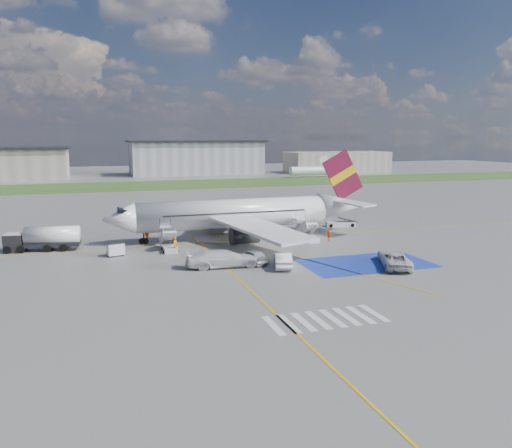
% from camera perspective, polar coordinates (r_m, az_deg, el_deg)
% --- Properties ---
extents(ground, '(400.00, 400.00, 0.00)m').
position_cam_1_polar(ground, '(55.30, 1.34, -4.36)').
color(ground, '#60605E').
rests_on(ground, ground).
extents(grass_strip, '(400.00, 30.00, 0.01)m').
position_cam_1_polar(grass_strip, '(147.20, -11.27, 4.38)').
color(grass_strip, '#2D4C1E').
rests_on(grass_strip, ground).
extents(taxiway_line_main, '(120.00, 0.20, 0.01)m').
position_cam_1_polar(taxiway_line_main, '(66.43, -2.16, -1.94)').
color(taxiway_line_main, gold).
rests_on(taxiway_line_main, ground).
extents(taxiway_line_cross, '(0.20, 60.00, 0.01)m').
position_cam_1_polar(taxiway_line_cross, '(44.64, -0.40, -7.84)').
color(taxiway_line_cross, gold).
rests_on(taxiway_line_cross, ground).
extents(taxiway_line_diag, '(20.71, 56.45, 0.01)m').
position_cam_1_polar(taxiway_line_diag, '(66.43, -2.16, -1.94)').
color(taxiway_line_diag, gold).
rests_on(taxiway_line_diag, ground).
extents(staging_box, '(14.00, 8.00, 0.01)m').
position_cam_1_polar(staging_box, '(55.97, 12.46, -4.41)').
color(staging_box, '#1A33A0').
rests_on(staging_box, ground).
extents(crosswalk, '(9.00, 4.00, 0.01)m').
position_cam_1_polar(crosswalk, '(38.77, 7.93, -10.73)').
color(crosswalk, silver).
rests_on(crosswalk, ground).
extents(terminal_centre, '(48.00, 18.00, 12.00)m').
position_cam_1_polar(terminal_centre, '(189.48, -6.82, 7.50)').
color(terminal_centre, gray).
rests_on(terminal_centre, ground).
extents(terminal_east, '(40.00, 16.00, 8.00)m').
position_cam_1_polar(terminal_east, '(201.51, 9.23, 7.01)').
color(terminal_east, gray).
rests_on(terminal_east, ground).
extents(airliner, '(36.81, 32.95, 11.92)m').
position_cam_1_polar(airliner, '(68.14, -1.43, 1.26)').
color(airliner, silver).
rests_on(airliner, ground).
extents(airstairs_fwd, '(1.90, 5.20, 3.60)m').
position_cam_1_polar(airstairs_fwd, '(61.17, -9.87, -2.52)').
color(airstairs_fwd, silver).
rests_on(airstairs_fwd, ground).
extents(airstairs_aft, '(1.90, 5.20, 3.60)m').
position_cam_1_polar(airstairs_aft, '(66.35, 6.13, -1.46)').
color(airstairs_aft, silver).
rests_on(airstairs_aft, ground).
extents(fuel_tanker, '(8.82, 3.54, 2.93)m').
position_cam_1_polar(fuel_tanker, '(65.82, -23.13, -1.75)').
color(fuel_tanker, black).
rests_on(fuel_tanker, ground).
extents(gpu_cart, '(2.10, 1.62, 1.56)m').
position_cam_1_polar(gpu_cart, '(60.16, -15.76, -2.87)').
color(gpu_cart, silver).
rests_on(gpu_cart, ground).
extents(belt_loader, '(5.01, 2.62, 1.45)m').
position_cam_1_polar(belt_loader, '(78.17, 9.67, -0.02)').
color(belt_loader, silver).
rests_on(belt_loader, ground).
extents(car_silver_a, '(2.67, 4.64, 1.49)m').
position_cam_1_polar(car_silver_a, '(54.72, -0.33, -3.70)').
color(car_silver_a, silver).
rests_on(car_silver_a, ground).
extents(car_silver_b, '(3.16, 5.27, 1.64)m').
position_cam_1_polar(car_silver_b, '(53.03, 3.07, -4.08)').
color(car_silver_b, silver).
rests_on(car_silver_b, ground).
extents(van_white_a, '(4.81, 6.42, 2.19)m').
position_cam_1_polar(van_white_a, '(55.42, 15.55, -3.53)').
color(van_white_a, silver).
rests_on(van_white_a, ground).
extents(van_white_b, '(6.38, 3.14, 2.41)m').
position_cam_1_polar(van_white_b, '(53.02, -3.62, -3.65)').
color(van_white_b, silver).
rests_on(van_white_b, ground).
extents(crew_fwd, '(0.84, 0.85, 1.97)m').
position_cam_1_polar(crew_fwd, '(59.82, -9.20, -2.42)').
color(crew_fwd, orange).
rests_on(crew_fwd, ground).
extents(crew_nose, '(0.89, 1.06, 1.96)m').
position_cam_1_polar(crew_nose, '(66.07, -12.42, -1.37)').
color(crew_nose, '#E45A0C').
rests_on(crew_nose, ground).
extents(crew_aft, '(0.54, 1.00, 1.63)m').
position_cam_1_polar(crew_aft, '(66.67, 8.33, -1.28)').
color(crew_aft, '#FF630D').
rests_on(crew_aft, ground).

